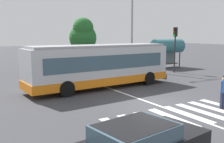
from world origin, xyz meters
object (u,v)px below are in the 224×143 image
at_px(twin_arm_street_lamp, 132,14).
at_px(bus_stop_shelter, 168,47).
at_px(city_transit_bus, 100,66).
at_px(parked_car_charcoal, 72,64).
at_px(parked_car_red, 48,65).
at_px(background_tree_right, 83,35).
at_px(traffic_light_far_corner, 175,42).
at_px(pedestrian_crossing_street, 224,90).
at_px(parked_car_blue, 97,62).

bearing_deg(twin_arm_street_lamp, bus_stop_shelter, -7.31).
bearing_deg(bus_stop_shelter, city_transit_bus, -153.38).
xyz_separation_m(city_transit_bus, parked_car_charcoal, (1.51, 9.17, -0.82)).
bearing_deg(parked_car_red, twin_arm_street_lamp, -17.35).
bearing_deg(background_tree_right, city_transit_bus, -108.99).
distance_m(parked_car_red, bus_stop_shelter, 13.30).
bearing_deg(bus_stop_shelter, twin_arm_street_lamp, 172.69).
relative_size(parked_car_charcoal, traffic_light_far_corner, 1.01).
bearing_deg(parked_car_red, pedestrian_crossing_street, -77.05).
relative_size(parked_car_charcoal, bus_stop_shelter, 1.14).
relative_size(parked_car_blue, twin_arm_street_lamp, 0.48).
height_order(traffic_light_far_corner, background_tree_right, background_tree_right).
height_order(city_transit_bus, twin_arm_street_lamp, twin_arm_street_lamp).
xyz_separation_m(city_transit_bus, parked_car_blue, (4.32, 8.83, -0.82)).
height_order(bus_stop_shelter, twin_arm_street_lamp, twin_arm_street_lamp).
bearing_deg(traffic_light_far_corner, bus_stop_shelter, 58.30).
xyz_separation_m(parked_car_charcoal, background_tree_right, (2.62, 2.82, 2.94)).
bearing_deg(twin_arm_street_lamp, background_tree_right, 119.91).
bearing_deg(parked_car_blue, traffic_light_far_corner, -46.94).
distance_m(pedestrian_crossing_street, parked_car_red, 17.39).
height_order(city_transit_bus, parked_car_charcoal, city_transit_bus).
bearing_deg(parked_car_charcoal, parked_car_blue, -6.77).
xyz_separation_m(pedestrian_crossing_street, parked_car_charcoal, (-1.40, 17.02, -0.20)).
bearing_deg(parked_car_red, bus_stop_shelter, -13.88).
xyz_separation_m(parked_car_red, parked_car_charcoal, (2.50, 0.07, 0.00)).
relative_size(parked_car_red, parked_car_blue, 0.99).
height_order(traffic_light_far_corner, twin_arm_street_lamp, twin_arm_street_lamp).
xyz_separation_m(parked_car_red, bus_stop_shelter, (12.81, -3.17, 1.65)).
bearing_deg(parked_car_blue, pedestrian_crossing_street, -94.84).
bearing_deg(background_tree_right, twin_arm_street_lamp, -60.09).
xyz_separation_m(city_transit_bus, background_tree_right, (4.13, 11.99, 2.12)).
relative_size(traffic_light_far_corner, background_tree_right, 0.78).
bearing_deg(parked_car_charcoal, city_transit_bus, -99.35).
distance_m(parked_car_blue, background_tree_right, 4.32).
distance_m(pedestrian_crossing_street, parked_car_charcoal, 17.07).
distance_m(parked_car_charcoal, bus_stop_shelter, 10.94).
distance_m(city_transit_bus, bus_stop_shelter, 13.25).
bearing_deg(pedestrian_crossing_street, parked_car_charcoal, 94.69).
height_order(parked_car_charcoal, traffic_light_far_corner, traffic_light_far_corner).
bearing_deg(city_transit_bus, twin_arm_street_lamp, 41.81).
height_order(twin_arm_street_lamp, background_tree_right, twin_arm_street_lamp).
bearing_deg(parked_car_blue, parked_car_charcoal, 173.23).
distance_m(traffic_light_far_corner, twin_arm_street_lamp, 5.36).
height_order(city_transit_bus, parked_car_red, city_transit_bus).
relative_size(twin_arm_street_lamp, background_tree_right, 1.68).
bearing_deg(background_tree_right, bus_stop_shelter, -38.22).
xyz_separation_m(pedestrian_crossing_street, twin_arm_street_lamp, (4.37, 14.36, 4.93)).
bearing_deg(background_tree_right, parked_car_red, -150.48).
relative_size(parked_car_blue, background_tree_right, 0.80).
xyz_separation_m(city_transit_bus, pedestrian_crossing_street, (2.91, -7.85, -0.62)).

